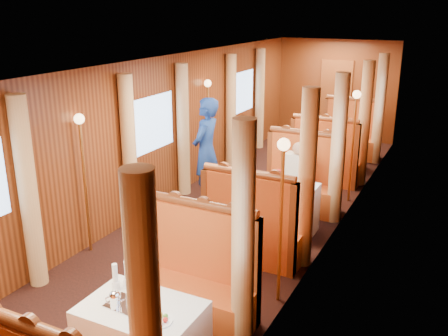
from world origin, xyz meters
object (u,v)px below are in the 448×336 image
Objects in this scene: teapot_right at (133,306)px; steward at (206,151)px; banquette_near_aft at (198,284)px; fruit_plate at (160,320)px; banquette_mid_aft at (301,185)px; tea_tray at (126,305)px; table_far at (338,151)px; banquette_far_aft at (350,138)px; teapot_back at (136,292)px; banquette_mid_fwd at (252,232)px; banquette_far_fwd at (325,162)px; rose_vase_mid at (279,174)px; teapot_left at (115,302)px; passenger at (297,171)px; table_mid at (279,209)px; rose_vase_far at (339,125)px.

teapot_right is 4.48m from steward.
banquette_near_aft is 1.21m from fruit_plate.
fruit_plate is (0.28, -4.63, 0.35)m from banquette_mid_aft.
teapot_right is at bearing -90.12° from banquette_mid_aft.
banquette_mid_aft reaches higher than tea_tray.
table_far is (0.00, 5.99, -0.05)m from banquette_near_aft.
steward is at bearing -111.87° from banquette_far_aft.
fruit_plate is at bearing -86.54° from banquette_mid_aft.
steward is (-1.46, 4.02, 0.10)m from teapot_back.
banquette_mid_fwd is 2.03m from banquette_mid_aft.
banquette_far_fwd is 6.40× the size of fruit_plate.
rose_vase_mid is at bearing 64.73° from steward.
banquette_mid_aft is 8.11× the size of teapot_left.
teapot_left is 4.39m from passenger.
table_mid is 0.57× the size of steward.
banquette_near_aft is at bearing -90.00° from table_far.
tea_tray is 2.06× the size of teapot_left.
rose_vase_mid reaches higher than teapot_back.
rose_vase_far is at bearing 90.57° from banquette_mid_aft.
banquette_mid_fwd reaches higher than rose_vase_mid.
banquette_mid_fwd is at bearing 40.93° from steward.
rose_vase_far is at bearing 90.31° from banquette_mid_fwd.
table_mid is 0.78× the size of banquette_far_fwd.
teapot_right is at bearing -12.11° from teapot_left.
fruit_plate is at bearing -88.03° from banquette_far_aft.
teapot_left reaches higher than table_far.
steward is at bearing 86.10° from teapot_left.
tea_tray is (-0.12, -3.54, 0.38)m from table_mid.
banquette_far_aft is (0.00, 4.51, 0.05)m from table_mid.
teapot_back is at bearing -91.04° from banquette_far_fwd.
banquette_mid_aft is 2.49m from table_far.
table_far is 6.93m from teapot_back.
table_mid is at bearing 88.02° from tea_tray.
table_far is 0.78× the size of banquette_far_aft.
table_mid is at bearing -90.00° from banquette_far_fwd.
banquette_mid_fwd is at bearing -90.00° from table_far.
tea_tray is 0.19× the size of steward.
teapot_back reaches higher than fruit_plate.
tea_tray is (-0.12, -8.06, 0.33)m from banquette_far_aft.
table_mid is 1.02m from banquette_mid_fwd.
banquette_near_aft is 1.00× the size of banquette_mid_fwd.
passenger is (0.11, 4.18, -0.07)m from teapot_back.
banquette_far_fwd is 1.76× the size of passenger.
table_far is at bearing 66.41° from teapot_left.
banquette_near_aft is 1.22m from teapot_left.
passenger is (-0.00, 3.25, 0.32)m from banquette_near_aft.
steward is (-1.55, 0.63, -0.01)m from rose_vase_mid.
banquette_mid_fwd reaches higher than table_far.
banquette_mid_aft and banquette_far_fwd have the same top height.
banquette_far_fwd is (0.00, 3.50, 0.00)m from banquette_mid_fwd.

